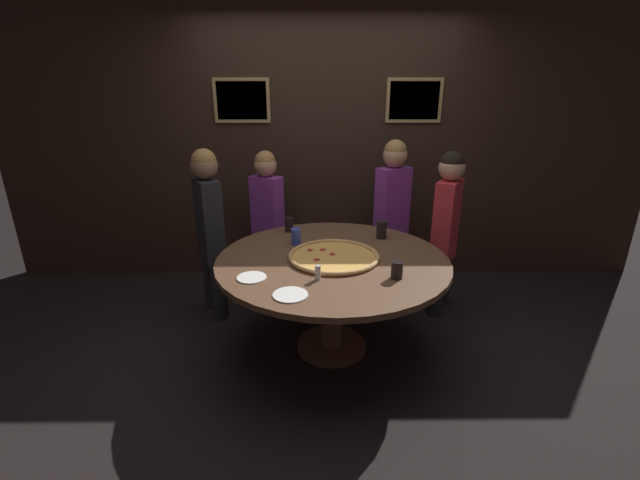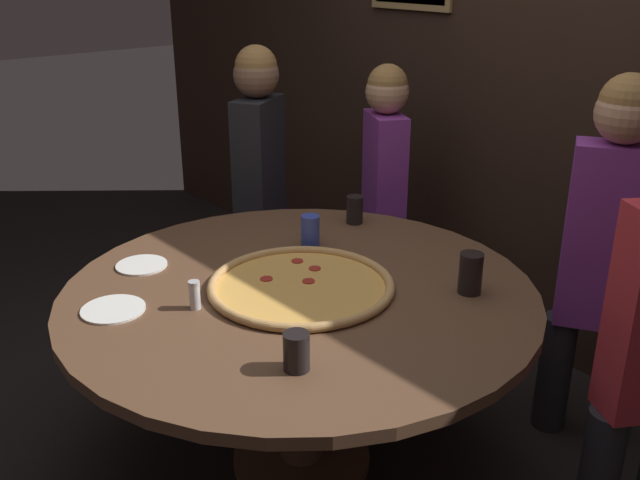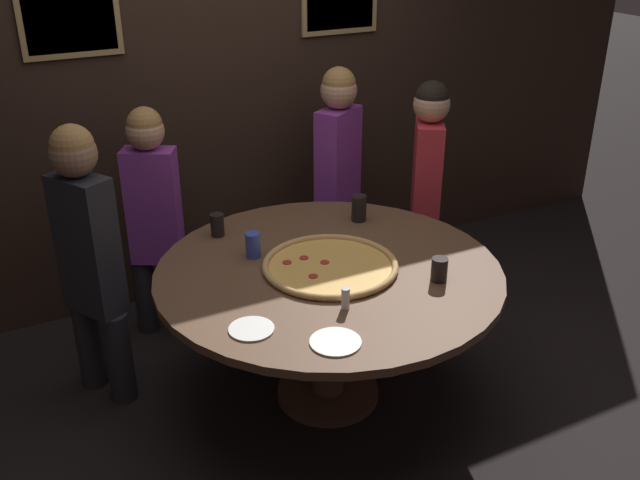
{
  "view_description": "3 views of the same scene",
  "coord_description": "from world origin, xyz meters",
  "px_view_note": "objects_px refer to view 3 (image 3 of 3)",
  "views": [
    {
      "loc": [
        -0.11,
        -2.78,
        1.9
      ],
      "look_at": [
        -0.09,
        0.08,
        0.85
      ],
      "focal_mm": 24.0,
      "sensor_mm": 36.0,
      "label": 1
    },
    {
      "loc": [
        1.72,
        -1.4,
        1.82
      ],
      "look_at": [
        0.05,
        0.05,
        0.92
      ],
      "focal_mm": 40.0,
      "sensor_mm": 36.0,
      "label": 2
    },
    {
      "loc": [
        -1.39,
        -2.62,
        2.32
      ],
      "look_at": [
        -0.09,
        -0.08,
        0.94
      ],
      "focal_mm": 40.0,
      "sensor_mm": 36.0,
      "label": 3
    }
  ],
  "objects_px": {
    "drink_cup_beside_pizza": "(439,270)",
    "dining_table": "(329,291)",
    "white_plate_beside_cup": "(251,329)",
    "condiment_shaker": "(345,298)",
    "white_plate_near_front": "(335,342)",
    "drink_cup_far_left": "(217,225)",
    "giant_pizza": "(330,266)",
    "drink_cup_centre_back": "(253,245)",
    "drink_cup_front_edge": "(359,208)",
    "diner_side_right": "(154,211)",
    "diner_side_left": "(338,170)",
    "diner_far_right": "(426,183)",
    "diner_centre_back": "(89,251)"
  },
  "relations": [
    {
      "from": "dining_table",
      "to": "white_plate_near_front",
      "type": "relative_size",
      "value": 7.94
    },
    {
      "from": "dining_table",
      "to": "condiment_shaker",
      "type": "height_order",
      "value": "condiment_shaker"
    },
    {
      "from": "drink_cup_front_edge",
      "to": "diner_side_left",
      "type": "xyz_separation_m",
      "value": [
        0.18,
        0.56,
        0.01
      ]
    },
    {
      "from": "diner_centre_back",
      "to": "white_plate_beside_cup",
      "type": "bearing_deg",
      "value": 178.22
    },
    {
      "from": "condiment_shaker",
      "to": "diner_centre_back",
      "type": "height_order",
      "value": "diner_centre_back"
    },
    {
      "from": "condiment_shaker",
      "to": "diner_far_right",
      "type": "bearing_deg",
      "value": 41.48
    },
    {
      "from": "drink_cup_centre_back",
      "to": "dining_table",
      "type": "bearing_deg",
      "value": -45.7
    },
    {
      "from": "drink_cup_front_edge",
      "to": "diner_far_right",
      "type": "height_order",
      "value": "diner_far_right"
    },
    {
      "from": "giant_pizza",
      "to": "drink_cup_front_edge",
      "type": "bearing_deg",
      "value": 46.64
    },
    {
      "from": "drink_cup_beside_pizza",
      "to": "drink_cup_centre_back",
      "type": "xyz_separation_m",
      "value": [
        -0.66,
        0.61,
        0.01
      ]
    },
    {
      "from": "condiment_shaker",
      "to": "diner_far_right",
      "type": "xyz_separation_m",
      "value": [
        1.07,
        0.95,
        0.01
      ]
    },
    {
      "from": "drink_cup_beside_pizza",
      "to": "dining_table",
      "type": "bearing_deg",
      "value": 139.78
    },
    {
      "from": "diner_centre_back",
      "to": "giant_pizza",
      "type": "bearing_deg",
      "value": -148.97
    },
    {
      "from": "drink_cup_front_edge",
      "to": "white_plate_near_front",
      "type": "height_order",
      "value": "drink_cup_front_edge"
    },
    {
      "from": "diner_centre_back",
      "to": "diner_far_right",
      "type": "height_order",
      "value": "diner_centre_back"
    },
    {
      "from": "drink_cup_far_left",
      "to": "white_plate_near_front",
      "type": "bearing_deg",
      "value": -86.31
    },
    {
      "from": "diner_side_left",
      "to": "diner_side_right",
      "type": "bearing_deg",
      "value": -31.14
    },
    {
      "from": "drink_cup_far_left",
      "to": "white_plate_beside_cup",
      "type": "relative_size",
      "value": 0.64
    },
    {
      "from": "dining_table",
      "to": "drink_cup_front_edge",
      "type": "bearing_deg",
      "value": 45.88
    },
    {
      "from": "diner_centre_back",
      "to": "dining_table",
      "type": "bearing_deg",
      "value": -149.05
    },
    {
      "from": "drink_cup_front_edge",
      "to": "white_plate_near_front",
      "type": "distance_m",
      "value": 1.19
    },
    {
      "from": "diner_centre_back",
      "to": "drink_cup_far_left",
      "type": "bearing_deg",
      "value": -117.58
    },
    {
      "from": "drink_cup_beside_pizza",
      "to": "drink_cup_far_left",
      "type": "distance_m",
      "value": 1.17
    },
    {
      "from": "condiment_shaker",
      "to": "diner_side_left",
      "type": "bearing_deg",
      "value": 62.76
    },
    {
      "from": "giant_pizza",
      "to": "white_plate_beside_cup",
      "type": "bearing_deg",
      "value": -148.91
    },
    {
      "from": "drink_cup_centre_back",
      "to": "diner_side_left",
      "type": "xyz_separation_m",
      "value": [
        0.85,
        0.7,
        0.02
      ]
    },
    {
      "from": "diner_side_left",
      "to": "diner_far_right",
      "type": "height_order",
      "value": "diner_side_left"
    },
    {
      "from": "drink_cup_beside_pizza",
      "to": "white_plate_near_front",
      "type": "distance_m",
      "value": 0.7
    },
    {
      "from": "white_plate_near_front",
      "to": "condiment_shaker",
      "type": "height_order",
      "value": "condiment_shaker"
    },
    {
      "from": "drink_cup_centre_back",
      "to": "condiment_shaker",
      "type": "bearing_deg",
      "value": -75.38
    },
    {
      "from": "drink_cup_front_edge",
      "to": "condiment_shaker",
      "type": "distance_m",
      "value": 0.92
    },
    {
      "from": "white_plate_beside_cup",
      "to": "condiment_shaker",
      "type": "xyz_separation_m",
      "value": [
        0.42,
        -0.03,
        0.05
      ]
    },
    {
      "from": "drink_cup_front_edge",
      "to": "condiment_shaker",
      "type": "height_order",
      "value": "drink_cup_front_edge"
    },
    {
      "from": "dining_table",
      "to": "diner_far_right",
      "type": "height_order",
      "value": "diner_far_right"
    },
    {
      "from": "drink_cup_front_edge",
      "to": "condiment_shaker",
      "type": "relative_size",
      "value": 1.47
    },
    {
      "from": "diner_side_right",
      "to": "diner_side_left",
      "type": "relative_size",
      "value": 0.93
    },
    {
      "from": "diner_side_left",
      "to": "drink_cup_front_edge",
      "type": "bearing_deg",
      "value": 41.96
    },
    {
      "from": "diner_side_right",
      "to": "diner_centre_back",
      "type": "height_order",
      "value": "diner_centre_back"
    },
    {
      "from": "diner_far_right",
      "to": "drink_cup_beside_pizza",
      "type": "bearing_deg",
      "value": -0.11
    },
    {
      "from": "white_plate_beside_cup",
      "to": "diner_side_left",
      "type": "xyz_separation_m",
      "value": [
        1.11,
        1.3,
        0.07
      ]
    },
    {
      "from": "drink_cup_far_left",
      "to": "giant_pizza",
      "type": "bearing_deg",
      "value": -59.25
    },
    {
      "from": "drink_cup_front_edge",
      "to": "white_plate_near_front",
      "type": "bearing_deg",
      "value": -124.42
    },
    {
      "from": "white_plate_near_front",
      "to": "diner_side_left",
      "type": "height_order",
      "value": "diner_side_left"
    },
    {
      "from": "drink_cup_front_edge",
      "to": "condiment_shaker",
      "type": "bearing_deg",
      "value": -123.53
    },
    {
      "from": "diner_side_right",
      "to": "diner_far_right",
      "type": "relative_size",
      "value": 0.96
    },
    {
      "from": "drink_cup_far_left",
      "to": "condiment_shaker",
      "type": "relative_size",
      "value": 1.23
    },
    {
      "from": "white_plate_beside_cup",
      "to": "diner_centre_back",
      "type": "bearing_deg",
      "value": 117.75
    },
    {
      "from": "diner_side_left",
      "to": "condiment_shaker",
      "type": "bearing_deg",
      "value": 32.11
    },
    {
      "from": "dining_table",
      "to": "diner_centre_back",
      "type": "relative_size",
      "value": 1.15
    },
    {
      "from": "dining_table",
      "to": "drink_cup_beside_pizza",
      "type": "xyz_separation_m",
      "value": [
        0.39,
        -0.33,
        0.18
      ]
    }
  ]
}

